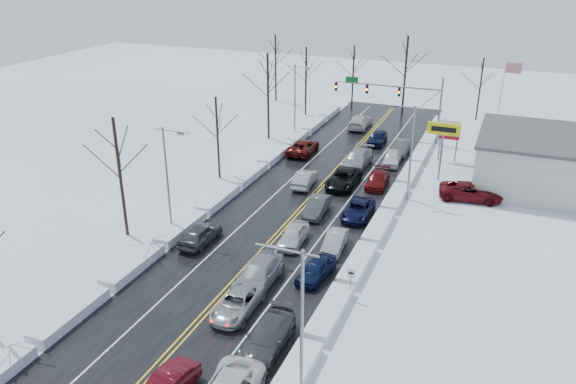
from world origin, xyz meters
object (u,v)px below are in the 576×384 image
at_px(tires_plus_sign, 443,133).
at_px(oncoming_car_0, 305,186).
at_px(flagpole, 502,97).
at_px(traffic_signal_mast, 399,95).

distance_m(tires_plus_sign, oncoming_car_0, 14.69).
bearing_deg(flagpole, traffic_signal_mast, -170.27).
relative_size(traffic_signal_mast, oncoming_car_0, 2.91).
bearing_deg(tires_plus_sign, flagpole, 71.56).
relative_size(tires_plus_sign, oncoming_car_0, 1.32).
relative_size(tires_plus_sign, flagpole, 0.60).
xyz_separation_m(traffic_signal_mast, tires_plus_sign, (7.05, -12.00, -0.49)).
relative_size(traffic_signal_mast, flagpole, 1.33).
height_order(tires_plus_sign, oncoming_car_0, tires_plus_sign).
distance_m(traffic_signal_mast, tires_plus_sign, 13.92).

